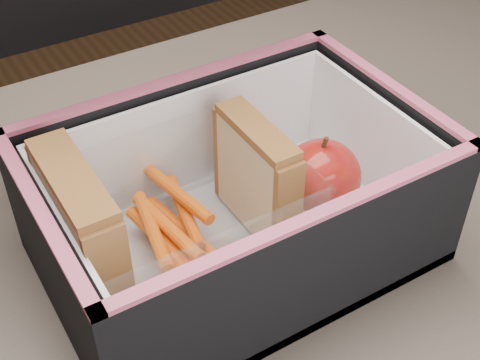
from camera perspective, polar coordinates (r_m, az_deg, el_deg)
name	(u,v)px	position (r m, az deg, el deg)	size (l,w,h in m)	color
lunch_bag	(232,189)	(0.50, -0.69, -0.80)	(0.29, 0.31, 0.26)	black
plastic_tub	(176,220)	(0.50, -5.45, -3.38)	(0.19, 0.13, 0.08)	white
sandwich_left	(83,236)	(0.47, -13.24, -4.65)	(0.03, 0.10, 0.11)	tan
sandwich_right	(256,176)	(0.52, 1.39, 0.33)	(0.02, 0.08, 0.09)	tan
carrot_sticks	(174,232)	(0.52, -5.67, -4.43)	(0.06, 0.15, 0.03)	#DD3E03
paper_napkin	(316,200)	(0.57, 6.49, -1.68)	(0.08, 0.08, 0.01)	white
red_apple	(321,176)	(0.54, 6.96, 0.33)	(0.08, 0.08, 0.07)	maroon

